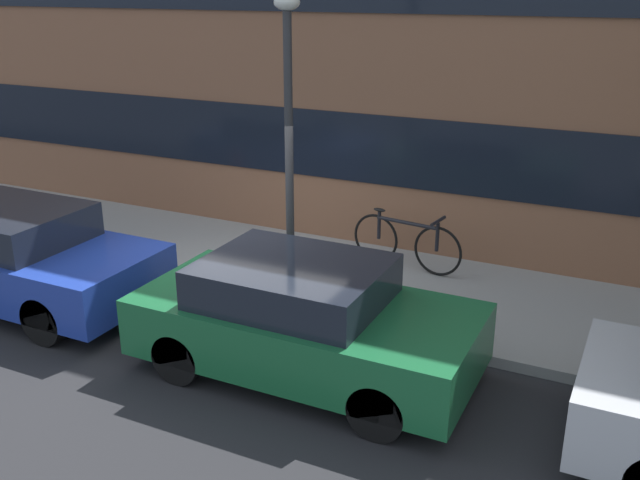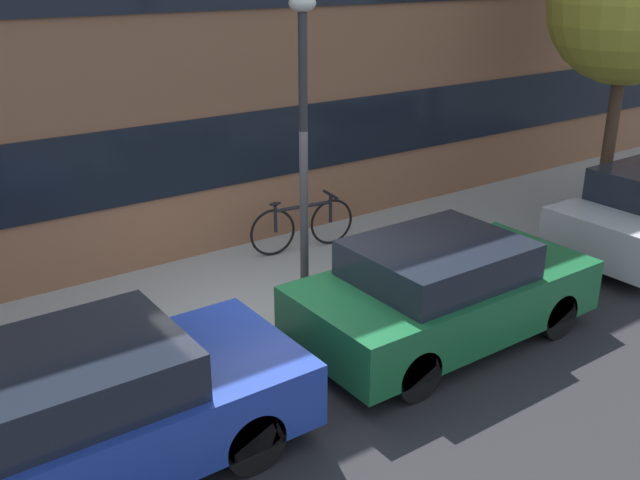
{
  "view_description": "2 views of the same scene",
  "coord_description": "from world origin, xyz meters",
  "px_view_note": "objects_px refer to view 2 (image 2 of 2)",
  "views": [
    {
      "loc": [
        4.99,
        -7.42,
        4.22
      ],
      "look_at": [
        1.2,
        0.35,
        1.08
      ],
      "focal_mm": 40.0,
      "sensor_mm": 36.0,
      "label": 1
    },
    {
      "loc": [
        -4.14,
        -6.63,
        4.44
      ],
      "look_at": [
        0.88,
        0.43,
        1.04
      ],
      "focal_mm": 40.0,
      "sensor_mm": 36.0,
      "label": 2
    }
  ],
  "objects_px": {
    "street_tree": "(630,3)",
    "lamp_post": "(303,121)",
    "bicycle": "(303,224)",
    "parked_car_blue": "(78,415)",
    "parked_car_green": "(443,290)"
  },
  "relations": [
    {
      "from": "street_tree",
      "to": "lamp_post",
      "type": "distance_m",
      "value": 6.78
    },
    {
      "from": "bicycle",
      "to": "street_tree",
      "type": "xyz_separation_m",
      "value": [
        5.59,
        -1.57,
        3.22
      ]
    },
    {
      "from": "bicycle",
      "to": "lamp_post",
      "type": "relative_size",
      "value": 0.45
    },
    {
      "from": "parked_car_blue",
      "to": "parked_car_green",
      "type": "distance_m",
      "value": 4.49
    },
    {
      "from": "parked_car_green",
      "to": "street_tree",
      "type": "distance_m",
      "value": 6.68
    },
    {
      "from": "bicycle",
      "to": "street_tree",
      "type": "relative_size",
      "value": 0.36
    },
    {
      "from": "parked_car_blue",
      "to": "street_tree",
      "type": "relative_size",
      "value": 0.82
    },
    {
      "from": "street_tree",
      "to": "lamp_post",
      "type": "height_order",
      "value": "street_tree"
    },
    {
      "from": "street_tree",
      "to": "parked_car_blue",
      "type": "bearing_deg",
      "value": -170.93
    },
    {
      "from": "lamp_post",
      "to": "parked_car_blue",
      "type": "bearing_deg",
      "value": -156.0
    },
    {
      "from": "parked_car_blue",
      "to": "lamp_post",
      "type": "distance_m",
      "value": 4.29
    },
    {
      "from": "bicycle",
      "to": "lamp_post",
      "type": "distance_m",
      "value": 2.85
    },
    {
      "from": "parked_car_blue",
      "to": "bicycle",
      "type": "height_order",
      "value": "parked_car_blue"
    },
    {
      "from": "lamp_post",
      "to": "street_tree",
      "type": "bearing_deg",
      "value": 0.59
    },
    {
      "from": "parked_car_blue",
      "to": "bicycle",
      "type": "bearing_deg",
      "value": 34.91
    }
  ]
}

